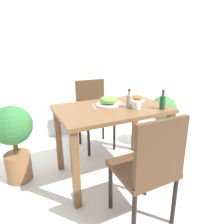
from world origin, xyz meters
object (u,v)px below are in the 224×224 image
chair_near (149,166)px  condiment_bottle (163,102)px  chair_far (94,110)px  food_plate (108,101)px  potted_plant_left (14,136)px  side_plate (138,99)px  sauce_bottle (129,100)px  potted_plant_right (163,117)px  drink_cup (137,105)px

chair_near → condiment_bottle: bearing=-136.5°
chair_far → food_plate: chair_far is taller
potted_plant_left → side_plate: bearing=-9.9°
sauce_bottle → chair_far: bearing=94.9°
potted_plant_left → potted_plant_right: 1.81m
potted_plant_left → chair_near: bearing=-50.5°
food_plate → drink_cup: bearing=-54.5°
chair_far → sauce_bottle: sauce_bottle is taller
food_plate → potted_plant_left: (-0.92, 0.22, -0.30)m
drink_cup → potted_plant_left: 1.24m
food_plate → potted_plant_right: food_plate is taller
chair_near → sauce_bottle: 0.73m
chair_far → drink_cup: chair_far is taller
condiment_bottle → potted_plant_right: bearing=47.1°
chair_near → side_plate: chair_near is taller
condiment_bottle → potted_plant_right: (0.49, 0.52, -0.41)m
side_plate → sauce_bottle: size_ratio=0.81×
chair_far → potted_plant_right: size_ratio=1.27×
chair_near → potted_plant_left: 1.34m
side_plate → drink_cup: 0.31m
drink_cup → condiment_bottle: bearing=-26.7°
potted_plant_left → potted_plant_right: potted_plant_left is taller
chair_far → drink_cup: size_ratio=12.07×
side_plate → potted_plant_left: bearing=170.1°
side_plate → potted_plant_right: 0.66m
side_plate → drink_cup: bearing=-124.7°
chair_far → potted_plant_left: (-0.99, -0.38, -0.02)m
potted_plant_right → food_plate: bearing=-170.0°
chair_near → potted_plant_right: 1.37m
drink_cup → condiment_bottle: 0.25m
food_plate → drink_cup: food_plate is taller
food_plate → condiment_bottle: condiment_bottle is taller
drink_cup → potted_plant_right: 0.90m
chair_near → condiment_bottle: 0.72m
potted_plant_left → potted_plant_right: size_ratio=1.12×
chair_near → potted_plant_right: size_ratio=1.27×
sauce_bottle → potted_plant_right: 0.92m
chair_far → potted_plant_left: size_ratio=1.13×
chair_far → sauce_bottle: 0.85m
chair_near → sauce_bottle: size_ratio=4.72×
chair_far → sauce_bottle: bearing=-85.1°
side_plate → potted_plant_left: (-1.28, 0.22, -0.28)m
food_plate → potted_plant_left: 0.99m
chair_far → food_plate: (-0.07, -0.60, 0.28)m
chair_far → food_plate: 0.67m
potted_plant_left → sauce_bottle: bearing=-20.9°
chair_near → side_plate: (0.43, 0.81, 0.26)m
chair_near → condiment_bottle: (0.47, 0.45, 0.31)m
drink_cup → potted_plant_left: (-1.11, 0.48, -0.30)m
food_plate → chair_near: bearing=-95.0°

